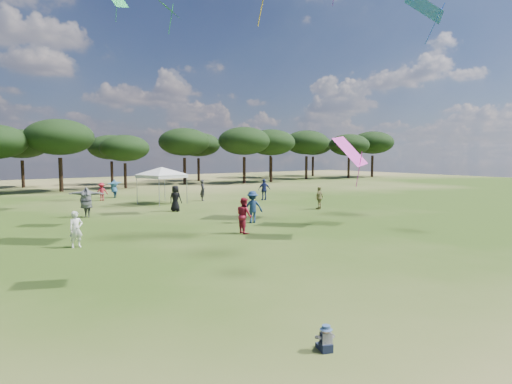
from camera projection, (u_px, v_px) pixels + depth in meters
tree_line at (44, 140)px, 46.43m from camera, size 108.78×17.63×7.77m
tent_right at (162, 169)px, 33.80m from camera, size 5.74×5.74×3.23m
toddler at (326, 339)px, 8.65m from camera, size 0.41×0.45×0.55m
festival_crowd at (91, 203)px, 26.98m from camera, size 28.23×23.13×1.91m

